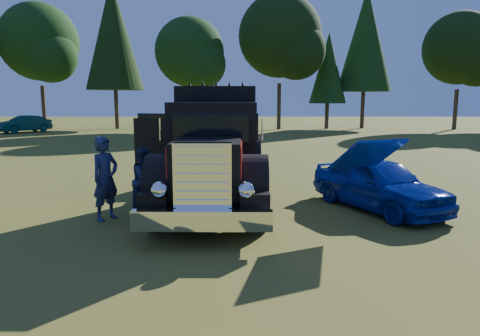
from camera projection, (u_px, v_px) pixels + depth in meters
name	position (u px, v px, depth m)	size (l,w,h in m)	color
ground	(205.00, 219.00, 9.60)	(120.00, 120.00, 0.00)	#394E16
treeline	(227.00, 40.00, 35.69)	(72.10, 24.04, 13.84)	#2D2116
diamond_t_truck	(214.00, 155.00, 10.72)	(3.31, 7.16, 3.00)	black
hotrod_coupe	(378.00, 183.00, 10.40)	(3.03, 4.26, 1.89)	#0839B9
spectator_near	(105.00, 179.00, 9.46)	(0.68, 0.45, 1.87)	#1F284A
spectator_far	(145.00, 180.00, 10.06)	(0.76, 0.59, 1.56)	#1B1C40
distant_teal_car	(24.00, 124.00, 35.18)	(1.46, 4.18, 1.38)	#093936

